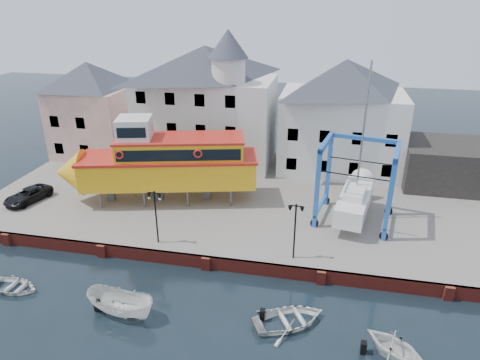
# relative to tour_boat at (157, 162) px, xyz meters

# --- Properties ---
(ground) EXTENTS (140.00, 140.00, 0.00)m
(ground) POSITION_rel_tour_boat_xyz_m (6.54, -8.04, -4.56)
(ground) COLOR #18242B
(ground) RESTS_ON ground
(hardstanding) EXTENTS (44.00, 22.00, 1.00)m
(hardstanding) POSITION_rel_tour_boat_xyz_m (6.54, 2.96, -4.06)
(hardstanding) COLOR slate
(hardstanding) RESTS_ON ground
(quay_wall) EXTENTS (44.00, 0.47, 1.00)m
(quay_wall) POSITION_rel_tour_boat_xyz_m (6.54, -7.93, -4.06)
(quay_wall) COLOR maroon
(quay_wall) RESTS_ON ground
(building_pink) EXTENTS (8.00, 7.00, 10.30)m
(building_pink) POSITION_rel_tour_boat_xyz_m (-11.46, 9.96, 1.59)
(building_pink) COLOR tan
(building_pink) RESTS_ON hardstanding
(building_white_main) EXTENTS (14.00, 8.30, 14.00)m
(building_white_main) POSITION_rel_tour_boat_xyz_m (1.67, 10.35, 2.78)
(building_white_main) COLOR silver
(building_white_main) RESTS_ON hardstanding
(building_white_right) EXTENTS (12.00, 8.00, 11.20)m
(building_white_right) POSITION_rel_tour_boat_xyz_m (15.54, 10.96, 2.04)
(building_white_right) COLOR silver
(building_white_right) RESTS_ON hardstanding
(shed_dark) EXTENTS (8.00, 7.00, 4.00)m
(shed_dark) POSITION_rel_tour_boat_xyz_m (25.54, 8.96, -1.56)
(shed_dark) COLOR black
(shed_dark) RESTS_ON hardstanding
(lamp_post_left) EXTENTS (1.12, 0.32, 4.20)m
(lamp_post_left) POSITION_rel_tour_boat_xyz_m (2.54, -6.84, -0.39)
(lamp_post_left) COLOR black
(lamp_post_left) RESTS_ON hardstanding
(lamp_post_right) EXTENTS (1.12, 0.32, 4.20)m
(lamp_post_right) POSITION_rel_tour_boat_xyz_m (12.54, -6.84, -0.39)
(lamp_post_right) COLOR black
(lamp_post_right) RESTS_ON hardstanding
(tour_boat) EXTENTS (17.82, 8.21, 7.55)m
(tour_boat) POSITION_rel_tour_boat_xyz_m (0.00, 0.00, 0.00)
(tour_boat) COLOR #59595E
(tour_boat) RESTS_ON hardstanding
(travel_lift) EXTENTS (6.64, 8.62, 12.64)m
(travel_lift) POSITION_rel_tour_boat_xyz_m (16.90, 0.23, -1.45)
(travel_lift) COLOR #1C5DAC
(travel_lift) RESTS_ON hardstanding
(van) EXTENTS (3.01, 4.63, 1.19)m
(van) POSITION_rel_tour_boat_xyz_m (-11.27, -2.72, -2.97)
(van) COLOR black
(van) RESTS_ON hardstanding
(motorboat_a) EXTENTS (4.81, 2.45, 1.77)m
(motorboat_a) POSITION_rel_tour_boat_xyz_m (2.78, -13.56, -4.56)
(motorboat_a) COLOR white
(motorboat_a) RESTS_ON ground
(motorboat_b) EXTENTS (5.34, 4.86, 0.90)m
(motorboat_b) POSITION_rel_tour_boat_xyz_m (12.83, -12.31, -4.56)
(motorboat_b) COLOR white
(motorboat_b) RESTS_ON ground
(motorboat_c) EXTENTS (4.46, 4.35, 1.79)m
(motorboat_c) POSITION_rel_tour_boat_xyz_m (18.59, -13.75, -4.56)
(motorboat_c) COLOR white
(motorboat_c) RESTS_ON ground
(motorboat_d) EXTENTS (3.61, 2.68, 0.72)m
(motorboat_d) POSITION_rel_tour_boat_xyz_m (-5.31, -12.79, -4.56)
(motorboat_d) COLOR white
(motorboat_d) RESTS_ON ground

